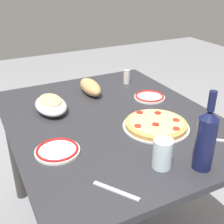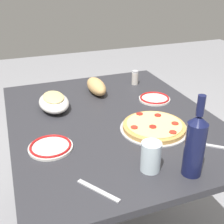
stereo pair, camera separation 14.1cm
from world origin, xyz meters
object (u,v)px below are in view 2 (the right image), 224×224
at_px(water_glass, 151,157).
at_px(bread_loaf, 96,86).
at_px(dining_table, 112,139).
at_px(side_plate_near, 51,147).
at_px(pepperoni_pizza, 154,127).
at_px(wine_bottle, 195,144).
at_px(side_plate_far, 155,98).
at_px(spice_shaker, 135,78).
at_px(baked_pasta_dish, 54,101).

distance_m(water_glass, bread_loaf, 0.75).
distance_m(dining_table, side_plate_near, 0.39).
xyz_separation_m(pepperoni_pizza, wine_bottle, (0.32, -0.02, 0.11)).
relative_size(pepperoni_pizza, water_glass, 2.72).
height_order(side_plate_far, spice_shaker, spice_shaker).
height_order(pepperoni_pizza, side_plate_far, pepperoni_pizza).
bearing_deg(side_plate_near, baked_pasta_dish, 167.31).
xyz_separation_m(pepperoni_pizza, water_glass, (0.25, -0.15, 0.04)).
distance_m(side_plate_near, spice_shaker, 0.82).
distance_m(pepperoni_pizza, wine_bottle, 0.34).
bearing_deg(pepperoni_pizza, baked_pasta_dish, -134.36).
relative_size(pepperoni_pizza, baked_pasta_dish, 1.28).
relative_size(water_glass, side_plate_far, 0.65).
bearing_deg(dining_table, bread_loaf, 175.85).
distance_m(wine_bottle, spice_shaker, 0.90).
distance_m(dining_table, baked_pasta_dish, 0.36).
xyz_separation_m(baked_pasta_dish, side_plate_far, (0.08, 0.54, -0.03)).
bearing_deg(baked_pasta_dish, pepperoni_pizza, 45.64).
xyz_separation_m(water_glass, side_plate_far, (-0.54, 0.31, -0.05)).
distance_m(baked_pasta_dish, side_plate_near, 0.38).
relative_size(water_glass, spice_shaker, 1.29).
relative_size(dining_table, spice_shaker, 13.67).
height_order(baked_pasta_dish, bread_loaf, bread_loaf).
height_order(dining_table, side_plate_far, side_plate_far).
bearing_deg(pepperoni_pizza, wine_bottle, -4.09).
height_order(baked_pasta_dish, side_plate_far, baked_pasta_dish).
bearing_deg(side_plate_far, water_glass, -29.34).
bearing_deg(baked_pasta_dish, bread_loaf, 114.74).
bearing_deg(water_glass, wine_bottle, 61.07).
bearing_deg(baked_pasta_dish, side_plate_near, -12.69).
distance_m(bread_loaf, spice_shaker, 0.27).
relative_size(pepperoni_pizza, side_plate_near, 1.70).
xyz_separation_m(side_plate_near, spice_shaker, (-0.54, 0.62, 0.03)).
distance_m(side_plate_far, spice_shaker, 0.26).
bearing_deg(wine_bottle, bread_loaf, -173.72).
bearing_deg(bread_loaf, side_plate_far, 52.56).
xyz_separation_m(wine_bottle, spice_shaker, (-0.87, 0.18, -0.08)).
bearing_deg(pepperoni_pizza, side_plate_near, -90.91).
bearing_deg(side_plate_far, dining_table, -68.55).
distance_m(side_plate_far, bread_loaf, 0.34).
bearing_deg(dining_table, wine_bottle, 12.83).
relative_size(pepperoni_pizza, wine_bottle, 1.02).
xyz_separation_m(baked_pasta_dish, wine_bottle, (0.70, 0.36, 0.08)).
xyz_separation_m(baked_pasta_dish, bread_loaf, (-0.12, 0.27, 0.00)).
bearing_deg(bread_loaf, wine_bottle, 6.28).
xyz_separation_m(pepperoni_pizza, baked_pasta_dish, (-0.37, -0.38, 0.03)).
distance_m(dining_table, spice_shaker, 0.50).
xyz_separation_m(water_glass, side_plate_near, (-0.26, -0.31, -0.05)).
bearing_deg(baked_pasta_dish, wine_bottle, 27.19).
xyz_separation_m(dining_table, side_plate_near, (0.17, -0.33, 0.13)).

